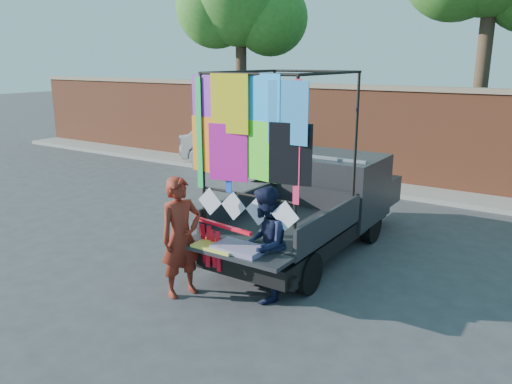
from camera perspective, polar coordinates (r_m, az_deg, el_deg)
The scene contains 9 objects.
ground at distance 7.52m, azimuth 3.26°, elevation -10.78°, with size 90.00×90.00×0.00m, color #38383A.
brick_wall at distance 13.45m, azimuth 18.61°, elevation 5.87°, with size 30.00×0.45×2.61m.
curb at distance 13.04m, azimuth 17.34°, elevation 0.01°, with size 30.00×1.20×0.12m, color gray.
tree_left at distance 17.22m, azimuth -1.87°, elevation 21.08°, with size 4.20×3.30×7.05m.
pickup_truck at distance 9.03m, azimuth 7.62°, elevation -1.15°, with size 1.96×4.92×3.10m.
sedan at distance 14.93m, azimuth -1.92°, elevation 4.92°, with size 1.43×4.09×1.35m, color #A2A6A9.
woman at distance 7.05m, azimuth -8.56°, elevation -5.12°, with size 0.63×0.41×1.72m, color maroon.
man at distance 6.86m, azimuth 1.07°, elevation -6.01°, with size 0.79×0.61×1.62m, color #161B37.
streamer_bundle at distance 6.98m, azimuth -4.63°, elevation -5.34°, with size 1.03×0.19×0.71m.
Camera 1 is at (3.37, -5.88, 3.25)m, focal length 35.00 mm.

